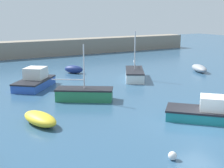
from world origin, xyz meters
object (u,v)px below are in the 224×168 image
Objects in this scene: motorboat_with_cabin at (207,112)px; mooring_buoy_white at (173,156)px; rowboat_blue_near at (40,119)px; open_tender_yellow at (199,68)px; cabin_cruiser_white at (35,81)px; sailboat_short_mast at (134,74)px; fishing_dinghy_green at (74,69)px; sailboat_twin_hulled at (84,94)px.

mooring_buoy_white is (-5.29, -3.07, -0.32)m from motorboat_with_cabin.
open_tender_yellow is (20.47, 7.73, 0.03)m from rowboat_blue_near.
open_tender_yellow is 22.46m from mooring_buoy_white.
sailboat_short_mast is at bearing 122.45° from cabin_cruiser_white.
mooring_buoy_white is at bearing 45.28° from cabin_cruiser_white.
sailboat_short_mast is at bearing -58.27° from motorboat_with_cabin.
sailboat_twin_hulled is (-3.48, -10.36, 0.05)m from fishing_dinghy_green.
rowboat_blue_near is at bearing -67.71° from fishing_dinghy_green.
cabin_cruiser_white is at bearing 94.93° from mooring_buoy_white.
rowboat_blue_near is at bearing 19.64° from motorboat_with_cabin.
mooring_buoy_white is (1.44, -16.75, -0.43)m from cabin_cruiser_white.
rowboat_blue_near is 1.34× the size of fishing_dinghy_green.
motorboat_with_cabin is (9.13, -4.31, 0.15)m from rowboat_blue_near.
cabin_cruiser_white is at bearing 107.43° from open_tender_yellow.
open_tender_yellow is 16.52m from sailboat_twin_hulled.
open_tender_yellow is (11.34, 12.03, -0.12)m from motorboat_with_cabin.
open_tender_yellow is at bearing 96.63° from rowboat_blue_near.
motorboat_with_cabin is 16.53m from open_tender_yellow.
sailboat_short_mast reaches higher than fishing_dinghy_green.
sailboat_twin_hulled is at bearing -56.41° from fishing_dinghy_green.
motorboat_with_cabin is 0.94× the size of sailboat_short_mast.
cabin_cruiser_white is 16.82m from mooring_buoy_white.
cabin_cruiser_white is 1.46× the size of open_tender_yellow.
fishing_dinghy_green is 0.53× the size of sailboat_twin_hulled.
open_tender_yellow is at bearing 42.23° from mooring_buoy_white.
rowboat_blue_near is 5.72m from sailboat_twin_hulled.
motorboat_with_cabin is at bearing -26.19° from sailboat_twin_hulled.
cabin_cruiser_white is 7.18m from fishing_dinghy_green.
rowboat_blue_near is 9.68m from cabin_cruiser_white.
cabin_cruiser_white is at bearing -66.31° from sailboat_short_mast.
sailboat_short_mast is (2.89, 12.35, -0.02)m from motorboat_with_cabin.
cabin_cruiser_white reaches higher than mooring_buoy_white.
sailboat_twin_hulled reaches higher than cabin_cruiser_white.
sailboat_twin_hulled is (-7.53, -4.51, -0.02)m from sailboat_short_mast.
fishing_dinghy_green is 10.92m from sailboat_twin_hulled.
sailboat_twin_hulled is (4.49, 3.53, 0.11)m from rowboat_blue_near.
mooring_buoy_white is (-8.18, -15.41, -0.30)m from sailboat_short_mast.
open_tender_yellow is at bearing 119.46° from sailboat_short_mast.
sailboat_short_mast is at bearing 64.12° from sailboat_twin_hulled.
fishing_dinghy_green is at bearing 104.63° from sailboat_twin_hulled.
motorboat_with_cabin reaches higher than open_tender_yellow.
cabin_cruiser_white is 12.54× the size of mooring_buoy_white.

